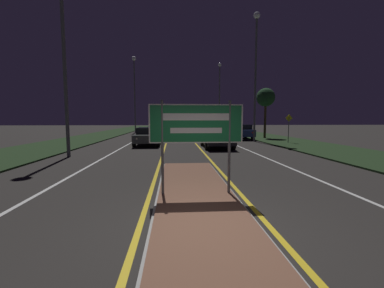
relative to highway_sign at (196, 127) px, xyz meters
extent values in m
plane|color=#282623|center=(0.00, -1.97, -1.79)|extent=(160.00, 160.00, 0.00)
cube|color=#999993|center=(0.00, 0.00, -1.77)|extent=(2.05, 9.18, 0.05)
cube|color=brown|center=(0.00, 0.00, -1.74)|extent=(1.93, 9.06, 0.10)
cube|color=#1E3319|center=(-9.50, 18.03, -1.75)|extent=(5.00, 100.00, 0.08)
cube|color=#1E3319|center=(9.50, 18.03, -1.75)|extent=(5.00, 100.00, 0.08)
cube|color=gold|center=(-1.21, 23.03, -1.79)|extent=(0.12, 70.00, 0.01)
cube|color=gold|center=(1.21, 23.03, -1.79)|extent=(0.12, 70.00, 0.01)
cube|color=silver|center=(-4.20, 23.03, -1.79)|extent=(0.12, 70.00, 0.01)
cube|color=silver|center=(4.20, 23.03, -1.79)|extent=(0.12, 70.00, 0.01)
cube|color=silver|center=(-7.20, 23.03, -1.79)|extent=(0.10, 70.00, 0.01)
cube|color=silver|center=(7.20, 23.03, -1.79)|extent=(0.10, 70.00, 0.01)
cylinder|color=#56565B|center=(-0.85, 0.00, -0.51)|extent=(0.07, 0.07, 2.38)
cylinder|color=#56565B|center=(0.85, 0.00, -0.51)|extent=(0.07, 0.07, 2.38)
cube|color=#19703D|center=(0.00, 0.00, 0.10)|extent=(2.37, 0.04, 0.97)
cube|color=white|center=(0.00, -0.02, 0.10)|extent=(2.37, 0.00, 0.97)
cube|color=#19703D|center=(0.00, -0.02, 0.10)|extent=(2.30, 0.01, 0.92)
cube|color=white|center=(0.00, -0.02, 0.27)|extent=(1.66, 0.01, 0.18)
cube|color=white|center=(0.00, -0.02, -0.07)|extent=(1.30, 0.01, 0.14)
cylinder|color=#56565B|center=(-6.15, 7.47, 2.44)|extent=(0.18, 0.18, 8.46)
cylinder|color=#56565B|center=(-6.41, 33.10, 3.59)|extent=(0.18, 0.18, 10.77)
sphere|color=white|center=(-6.41, 33.10, 9.17)|extent=(0.64, 0.64, 0.64)
cylinder|color=#56565B|center=(6.59, 15.98, 3.54)|extent=(0.18, 0.18, 10.67)
sphere|color=white|center=(6.59, 15.98, 9.05)|extent=(0.57, 0.57, 0.57)
cylinder|color=#56565B|center=(6.47, 33.12, 3.24)|extent=(0.18, 0.18, 10.07)
sphere|color=white|center=(6.47, 33.12, 8.43)|extent=(0.53, 0.53, 0.53)
cube|color=black|center=(2.42, 11.26, -1.17)|extent=(1.83, 4.33, 0.60)
cube|color=black|center=(2.42, 11.00, -0.62)|extent=(1.61, 2.25, 0.49)
sphere|color=red|center=(1.86, 9.11, -1.09)|extent=(0.14, 0.14, 0.14)
sphere|color=red|center=(2.99, 9.11, -1.09)|extent=(0.14, 0.14, 0.14)
cylinder|color=black|center=(1.55, 12.60, -1.47)|extent=(0.22, 0.66, 0.66)
cylinder|color=black|center=(3.30, 12.60, -1.47)|extent=(0.22, 0.66, 0.66)
cylinder|color=black|center=(1.55, 9.92, -1.47)|extent=(0.22, 0.66, 0.66)
cylinder|color=black|center=(3.30, 9.92, -1.47)|extent=(0.22, 0.66, 0.66)
cube|color=navy|center=(6.05, 18.76, -1.12)|extent=(1.84, 4.37, 0.65)
cube|color=black|center=(6.05, 18.50, -0.55)|extent=(1.62, 2.27, 0.49)
sphere|color=red|center=(5.48, 16.59, -1.04)|extent=(0.14, 0.14, 0.14)
sphere|color=red|center=(6.62, 16.59, -1.04)|extent=(0.14, 0.14, 0.14)
cylinder|color=black|center=(5.17, 20.11, -1.44)|extent=(0.22, 0.70, 0.70)
cylinder|color=black|center=(6.93, 20.11, -1.44)|extent=(0.22, 0.70, 0.70)
cylinder|color=black|center=(5.17, 17.40, -1.44)|extent=(0.22, 0.70, 0.70)
cylinder|color=black|center=(6.93, 17.40, -1.44)|extent=(0.22, 0.70, 0.70)
cube|color=#B7B7BC|center=(5.81, 27.44, -1.17)|extent=(1.88, 4.29, 0.60)
cube|color=black|center=(5.81, 27.18, -0.66)|extent=(1.65, 2.23, 0.41)
sphere|color=red|center=(5.23, 25.31, -1.09)|extent=(0.14, 0.14, 0.14)
sphere|color=red|center=(6.39, 25.31, -1.09)|extent=(0.14, 0.14, 0.14)
cylinder|color=black|center=(4.91, 28.76, -1.47)|extent=(0.22, 0.65, 0.65)
cylinder|color=black|center=(6.71, 28.76, -1.47)|extent=(0.22, 0.65, 0.65)
cylinder|color=black|center=(4.91, 26.11, -1.47)|extent=(0.22, 0.65, 0.65)
cylinder|color=black|center=(6.71, 26.11, -1.47)|extent=(0.22, 0.65, 0.65)
cube|color=#4C514C|center=(-2.55, 13.25, -1.20)|extent=(1.80, 4.07, 0.57)
cube|color=black|center=(-2.55, 13.49, -0.68)|extent=(1.58, 2.12, 0.47)
sphere|color=white|center=(-3.11, 11.23, -1.13)|extent=(0.14, 0.14, 0.14)
sphere|color=white|center=(-2.00, 11.23, -1.13)|extent=(0.14, 0.14, 0.14)
cylinder|color=black|center=(-3.41, 11.98, -1.48)|extent=(0.22, 0.62, 0.62)
cylinder|color=black|center=(-1.70, 11.98, -1.48)|extent=(0.22, 0.62, 0.62)
cylinder|color=black|center=(-3.41, 14.51, -1.48)|extent=(0.22, 0.62, 0.62)
cylinder|color=black|center=(-1.70, 14.51, -1.48)|extent=(0.22, 0.62, 0.62)
cylinder|color=#56565B|center=(8.85, 14.04, -0.68)|extent=(0.06, 0.06, 2.06)
cube|color=yellow|center=(8.85, 14.04, 0.29)|extent=(0.60, 0.02, 0.60)
cylinder|color=#4C3823|center=(8.77, 19.33, 0.14)|extent=(0.24, 0.24, 3.70)
sphere|color=#1E4223|center=(8.77, 19.33, 2.41)|extent=(1.87, 1.87, 1.87)
camera|label=1|loc=(-0.56, -6.45, 0.21)|focal=24.00mm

